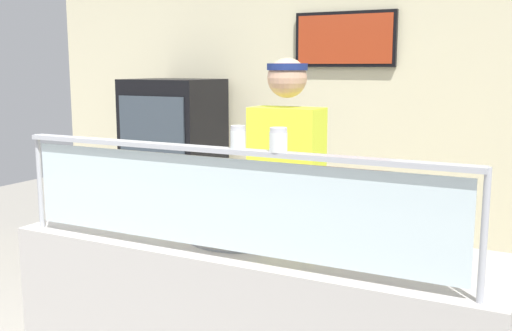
{
  "coord_description": "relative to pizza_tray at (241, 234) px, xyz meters",
  "views": [
    {
      "loc": [
        2.3,
        -1.93,
        1.71
      ],
      "look_at": [
        1.09,
        0.37,
        1.28
      ],
      "focal_mm": 41.98,
      "sensor_mm": 36.0,
      "label": 1
    }
  ],
  "objects": [
    {
      "name": "shop_rear_unit",
      "position": [
        0.06,
        2.28,
        0.39
      ],
      "size": [
        6.59,
        0.13,
        2.7
      ],
      "color": "beige",
      "rests_on": "ground"
    },
    {
      "name": "sneeze_guard",
      "position": [
        0.07,
        -0.3,
        0.27
      ],
      "size": [
        2.01,
        0.06,
        0.45
      ],
      "color": "#B2B5BC",
      "rests_on": "serving_counter"
    },
    {
      "name": "pizza_tray",
      "position": [
        0.0,
        0.0,
        0.0
      ],
      "size": [
        0.49,
        0.49,
        0.04
      ],
      "color": "#9EA0A8",
      "rests_on": "serving_counter"
    },
    {
      "name": "pizza_server",
      "position": [
        -0.01,
        -0.02,
        0.02
      ],
      "size": [
        0.11,
        0.29,
        0.01
      ],
      "primitive_type": "cube",
      "rotation": [
        0.0,
        0.0,
        -0.14
      ],
      "color": "#ADAFB7",
      "rests_on": "pizza_tray"
    },
    {
      "name": "parmesan_shaker",
      "position": [
        0.15,
        -0.3,
        0.47
      ],
      "size": [
        0.06,
        0.06,
        0.09
      ],
      "color": "white",
      "rests_on": "sneeze_guard"
    },
    {
      "name": "pepper_flake_shaker",
      "position": [
        0.33,
        -0.3,
        0.47
      ],
      "size": [
        0.07,
        0.07,
        0.09
      ],
      "color": "white",
      "rests_on": "sneeze_guard"
    },
    {
      "name": "worker_figure",
      "position": [
        -0.05,
        0.59,
        0.04
      ],
      "size": [
        0.41,
        0.5,
        1.76
      ],
      "color": "#23232D",
      "rests_on": "ground"
    },
    {
      "name": "drink_fridge",
      "position": [
        -1.67,
        1.84,
        -0.16
      ],
      "size": [
        0.73,
        0.61,
        1.61
      ],
      "color": "black",
      "rests_on": "ground"
    }
  ]
}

